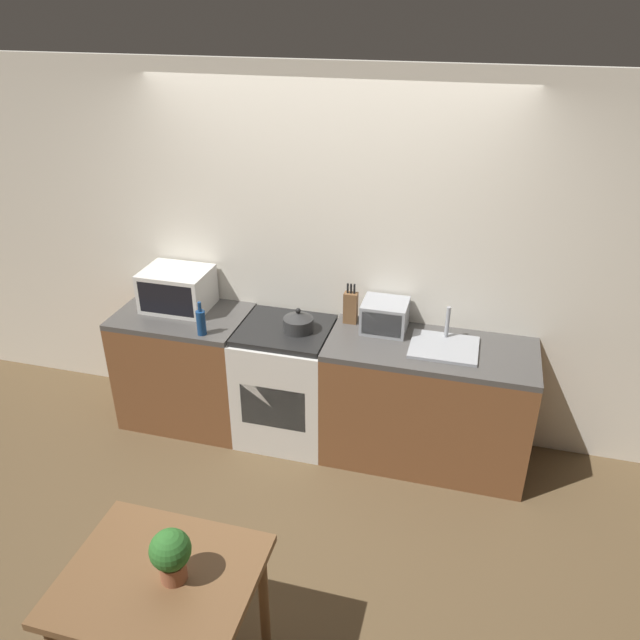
{
  "coord_description": "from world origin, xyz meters",
  "views": [
    {
      "loc": [
        1.01,
        -2.92,
        2.97
      ],
      "look_at": [
        0.06,
        0.58,
        1.05
      ],
      "focal_mm": 35.0,
      "sensor_mm": 36.0,
      "label": 1
    }
  ],
  "objects_px": {
    "dining_table": "(161,592)",
    "toaster_oven": "(385,316)",
    "stove_range": "(286,382)",
    "kettle": "(298,321)",
    "microwave": "(177,289)",
    "bottle": "(201,322)"
  },
  "relations": [
    {
      "from": "stove_range",
      "to": "microwave",
      "type": "height_order",
      "value": "microwave"
    },
    {
      "from": "kettle",
      "to": "bottle",
      "type": "xyz_separation_m",
      "value": [
        -0.62,
        -0.22,
        0.02
      ]
    },
    {
      "from": "microwave",
      "to": "bottle",
      "type": "height_order",
      "value": "microwave"
    },
    {
      "from": "kettle",
      "to": "dining_table",
      "type": "bearing_deg",
      "value": -91.08
    },
    {
      "from": "stove_range",
      "to": "kettle",
      "type": "distance_m",
      "value": 0.53
    },
    {
      "from": "stove_range",
      "to": "dining_table",
      "type": "xyz_separation_m",
      "value": [
        0.07,
        -1.98,
        0.18
      ]
    },
    {
      "from": "bottle",
      "to": "microwave",
      "type": "bearing_deg",
      "value": 135.36
    },
    {
      "from": "microwave",
      "to": "dining_table",
      "type": "bearing_deg",
      "value": -66.23
    },
    {
      "from": "bottle",
      "to": "dining_table",
      "type": "bearing_deg",
      "value": -71.66
    },
    {
      "from": "microwave",
      "to": "dining_table",
      "type": "xyz_separation_m",
      "value": [
        0.92,
        -2.08,
        -0.42
      ]
    },
    {
      "from": "stove_range",
      "to": "microwave",
      "type": "bearing_deg",
      "value": 173.22
    },
    {
      "from": "dining_table",
      "to": "toaster_oven",
      "type": "bearing_deg",
      "value": 74.19
    },
    {
      "from": "stove_range",
      "to": "toaster_oven",
      "type": "height_order",
      "value": "toaster_oven"
    },
    {
      "from": "microwave",
      "to": "toaster_oven",
      "type": "relative_size",
      "value": 1.56
    },
    {
      "from": "stove_range",
      "to": "dining_table",
      "type": "relative_size",
      "value": 1.07
    },
    {
      "from": "microwave",
      "to": "stove_range",
      "type": "bearing_deg",
      "value": -6.78
    },
    {
      "from": "stove_range",
      "to": "toaster_oven",
      "type": "relative_size",
      "value": 2.95
    },
    {
      "from": "toaster_oven",
      "to": "dining_table",
      "type": "xyz_separation_m",
      "value": [
        -0.6,
        -2.13,
        -0.38
      ]
    },
    {
      "from": "stove_range",
      "to": "bottle",
      "type": "height_order",
      "value": "bottle"
    },
    {
      "from": "stove_range",
      "to": "dining_table",
      "type": "bearing_deg",
      "value": -88.08
    },
    {
      "from": "stove_range",
      "to": "kettle",
      "type": "bearing_deg",
      "value": -5.46
    },
    {
      "from": "kettle",
      "to": "dining_table",
      "type": "relative_size",
      "value": 0.25
    }
  ]
}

